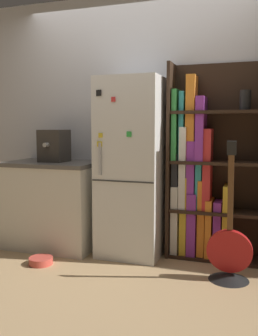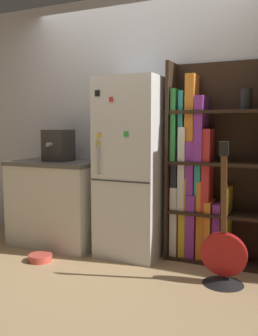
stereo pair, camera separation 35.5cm
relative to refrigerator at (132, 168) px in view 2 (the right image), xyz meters
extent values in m
plane|color=tan|center=(0.00, -0.17, -0.86)|extent=(16.00, 16.00, 0.00)
cube|color=silver|center=(0.00, 0.30, 0.44)|extent=(8.00, 0.05, 2.60)
cube|color=white|center=(0.00, 0.00, 0.00)|extent=(0.60, 0.55, 1.72)
cube|color=#333333|center=(0.00, -0.28, -0.10)|extent=(0.59, 0.01, 0.01)
cube|color=#B2B2B7|center=(-0.21, -0.29, 0.10)|extent=(0.02, 0.02, 0.30)
cube|color=yellow|center=(-0.21, -0.28, 0.32)|extent=(0.04, 0.01, 0.04)
cube|color=black|center=(-0.22, -0.28, 0.70)|extent=(0.06, 0.02, 0.06)
cube|color=green|center=(0.07, -0.28, 0.33)|extent=(0.05, 0.01, 0.05)
cube|color=yellow|center=(-0.22, -0.28, 0.24)|extent=(0.05, 0.02, 0.05)
cube|color=red|center=(-0.08, -0.28, 0.64)|extent=(0.04, 0.02, 0.04)
cube|color=black|center=(0.36, 0.12, 0.07)|extent=(0.03, 0.32, 1.86)
cube|color=black|center=(0.82, 0.26, 0.07)|extent=(0.94, 0.03, 1.86)
cube|color=black|center=(0.82, 0.12, -0.85)|extent=(0.88, 0.29, 0.03)
cube|color=black|center=(0.82, 0.12, -0.40)|extent=(0.88, 0.29, 0.03)
cube|color=black|center=(0.82, 0.12, 0.07)|extent=(0.88, 0.29, 0.03)
cube|color=black|center=(0.82, 0.12, 0.53)|extent=(0.88, 0.29, 0.03)
cube|color=silver|center=(0.42, 0.11, -0.50)|extent=(0.07, 0.22, 0.66)
cube|color=gold|center=(0.50, 0.11, -0.46)|extent=(0.06, 0.22, 0.75)
cube|color=purple|center=(0.59, 0.12, -0.53)|extent=(0.08, 0.25, 0.60)
cube|color=orange|center=(0.67, 0.12, -0.47)|extent=(0.07, 0.22, 0.73)
cube|color=orange|center=(0.74, 0.12, -0.56)|extent=(0.06, 0.27, 0.55)
cube|color=purple|center=(0.82, 0.12, -0.57)|extent=(0.07, 0.23, 0.53)
cube|color=gold|center=(0.90, 0.12, -0.49)|extent=(0.06, 0.26, 0.69)
cube|color=#262628|center=(0.42, 0.13, -0.12)|extent=(0.06, 0.23, 0.52)
cube|color=silver|center=(0.49, 0.11, 0.01)|extent=(0.06, 0.22, 0.78)
cube|color=purple|center=(0.57, 0.11, -0.06)|extent=(0.07, 0.20, 0.65)
cube|color=teal|center=(0.64, 0.12, -0.11)|extent=(0.06, 0.21, 0.54)
cube|color=red|center=(0.72, 0.11, 0.00)|extent=(0.07, 0.21, 0.76)
cube|color=#338C3F|center=(0.41, 0.11, 0.41)|extent=(0.05, 0.24, 0.66)
cube|color=teal|center=(0.47, 0.12, 0.40)|extent=(0.05, 0.21, 0.65)
cube|color=orange|center=(0.55, 0.12, 0.48)|extent=(0.08, 0.20, 0.79)
cube|color=purple|center=(0.65, 0.12, 0.38)|extent=(0.08, 0.26, 0.60)
cylinder|color=black|center=(1.03, 0.12, 0.64)|extent=(0.10, 0.10, 0.18)
cube|color=silver|center=(-0.86, -0.03, -0.43)|extent=(0.94, 0.61, 0.86)
cube|color=#5B5651|center=(-0.86, -0.03, 0.02)|extent=(0.96, 0.63, 0.04)
cube|color=#38332D|center=(-0.84, -0.02, 0.20)|extent=(0.26, 0.26, 0.33)
cylinder|color=#A5A39E|center=(-0.84, -0.18, 0.22)|extent=(0.04, 0.06, 0.04)
cone|color=black|center=(0.96, -0.35, -0.83)|extent=(0.33, 0.33, 0.06)
cylinder|color=#B21919|center=(0.96, -0.35, -0.62)|extent=(0.37, 0.10, 0.37)
cube|color=brown|center=(0.96, -0.42, -0.12)|extent=(0.04, 0.11, 0.62)
cube|color=black|center=(0.96, -0.47, 0.24)|extent=(0.07, 0.04, 0.11)
cylinder|color=#D84C3F|center=(-0.70, -0.55, -0.83)|extent=(0.22, 0.22, 0.06)
torus|color=#D84C3F|center=(-0.70, -0.55, -0.80)|extent=(0.22, 0.22, 0.01)
camera|label=1|loc=(1.15, -3.43, 0.40)|focal=40.00mm
camera|label=2|loc=(1.48, -3.30, 0.40)|focal=40.00mm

